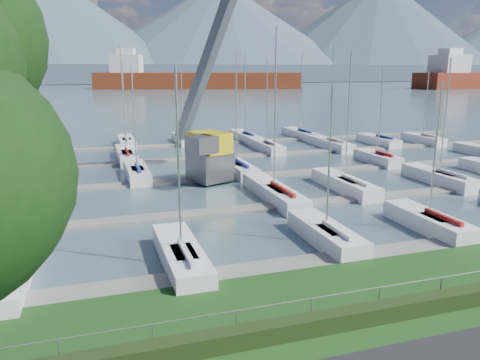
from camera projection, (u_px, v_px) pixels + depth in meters
name	position (u px, v px, depth m)	size (l,w,h in m)	color
water	(103.00, 87.00, 259.06)	(800.00, 540.00, 0.20)	#465C67
hedge	(339.00, 320.00, 17.82)	(80.00, 0.70, 0.70)	black
fence	(335.00, 295.00, 17.99)	(0.04, 0.04, 80.00)	gray
foothill	(99.00, 74.00, 322.37)	(900.00, 80.00, 12.00)	#475068
mountains	(103.00, 22.00, 384.15)	(1190.00, 360.00, 115.00)	#485969
docks	(193.00, 180.00, 42.39)	(90.00, 41.60, 0.25)	slate
crane	(211.00, 118.00, 42.03)	(7.70, 12.93, 22.35)	#4F5356
cargo_ship_mid	(190.00, 81.00, 230.84)	(101.26, 42.59, 21.50)	maroon
sailboat_fleet	(163.00, 116.00, 43.39)	(73.31, 49.38, 13.10)	navy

